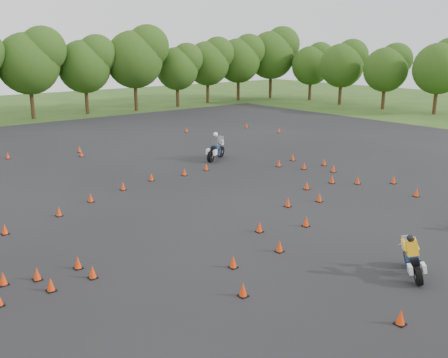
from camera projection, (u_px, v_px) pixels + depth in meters
ground at (279, 222)px, 22.86m from camera, size 140.00×140.00×0.00m
asphalt_pad at (201, 193)px, 27.34m from camera, size 62.00×62.00×0.00m
treeline at (53, 78)px, 49.95m from camera, size 86.67×32.37×11.02m
traffic_cones at (202, 193)px, 26.48m from camera, size 36.71×33.12×0.45m
rider_grey at (216, 146)px, 35.00m from camera, size 2.64×1.92×1.99m
rider_yellow at (416, 254)px, 17.31m from camera, size 1.95×1.91×1.61m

